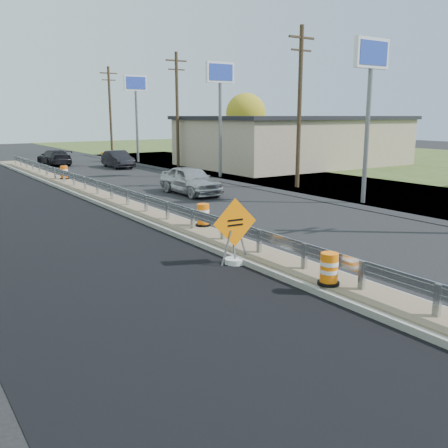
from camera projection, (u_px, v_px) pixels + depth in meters
ground at (223, 245)px, 16.93m from camera, size 140.00×140.00×0.00m
milled_overlay at (20, 213)px, 22.63m from camera, size 7.20×120.00×0.01m
median at (128, 207)px, 23.39m from camera, size 1.60×55.00×0.23m
guardrail at (119, 191)px, 24.06m from camera, size 0.10×46.15×0.72m
retail_building_near at (294, 140)px, 44.13m from camera, size 18.50×12.50×4.27m
pylon_sign_south at (371, 69)px, 23.71m from camera, size 2.20×0.30×7.90m
pylon_sign_mid at (220, 83)px, 34.24m from camera, size 2.20×0.30×7.90m
pylon_sign_north at (136, 91)px, 45.58m from camera, size 2.20×0.30×7.90m
utility_pole_smid at (300, 105)px, 29.44m from camera, size 1.90×0.26×9.40m
utility_pole_nmid at (177, 108)px, 41.60m from camera, size 1.90×0.26×9.40m
utility_pole_north at (110, 109)px, 53.75m from camera, size 1.90×0.26×9.40m
tree_far_yellow at (246, 113)px, 57.70m from camera, size 4.62×4.62×6.86m
caution_sign at (235, 248)px, 14.72m from camera, size 1.44×0.60×1.98m
barrel_median_near at (329, 269)px, 12.26m from camera, size 0.55×0.55×0.80m
barrel_median_mid at (203, 215)px, 18.80m from camera, size 0.57×0.57×0.84m
barrel_median_far at (64, 173)px, 32.68m from camera, size 0.58×0.58×0.86m
barrel_shoulder_near at (197, 178)px, 31.88m from camera, size 0.54×0.54×0.79m
barrel_shoulder_far at (104, 157)px, 47.61m from camera, size 0.60×0.60×0.88m
car_silver at (191, 180)px, 27.76m from camera, size 1.89×4.64×1.58m
car_dark_mid at (118, 159)px, 41.91m from camera, size 1.64×4.38×1.43m
car_dark_far at (54, 157)px, 44.01m from camera, size 2.11×4.86×1.39m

